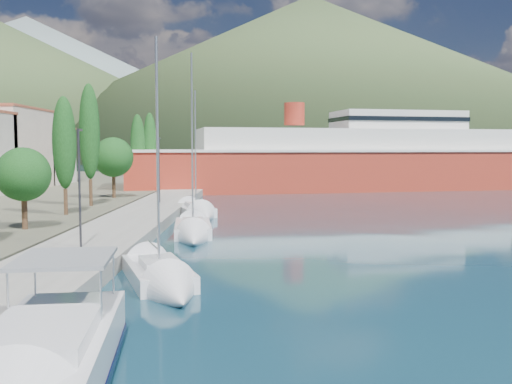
{
  "coord_description": "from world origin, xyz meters",
  "views": [
    {
      "loc": [
        -0.09,
        -16.79,
        5.87
      ],
      "look_at": [
        0.0,
        14.0,
        3.5
      ],
      "focal_mm": 40.0,
      "sensor_mm": 36.0,
      "label": 1
    }
  ],
  "objects": [
    {
      "name": "quay",
      "position": [
        -9.0,
        26.0,
        0.4
      ],
      "size": [
        5.0,
        88.0,
        0.8
      ],
      "primitive_type": "cube",
      "color": "gray",
      "rests_on": "ground"
    },
    {
      "name": "lamp_posts",
      "position": [
        -9.0,
        13.49,
        4.08
      ],
      "size": [
        0.15,
        45.32,
        6.06
      ],
      "color": "#2D2D33",
      "rests_on": "quay"
    },
    {
      "name": "sailboat_near",
      "position": [
        -3.71,
        6.22,
        0.31
      ],
      "size": [
        4.98,
        8.35,
        11.52
      ],
      "color": "silver",
      "rests_on": "ground"
    },
    {
      "name": "hills_near",
      "position": [
        98.04,
        372.5,
        49.18
      ],
      "size": [
        1010.0,
        520.0,
        115.0
      ],
      "color": "#3F532E",
      "rests_on": "ground"
    },
    {
      "name": "tree_row",
      "position": [
        -14.76,
        32.57,
        5.98
      ],
      "size": [
        4.13,
        63.03,
        11.0
      ],
      "color": "#47301E",
      "rests_on": "land_strip"
    },
    {
      "name": "ferry",
      "position": [
        14.42,
        64.84,
        3.9
      ],
      "size": [
        65.91,
        26.62,
        12.81
      ],
      "color": "#A72F1F",
      "rests_on": "ground"
    },
    {
      "name": "ground",
      "position": [
        0.0,
        120.0,
        0.0
      ],
      "size": [
        1400.0,
        1400.0,
        0.0
      ],
      "primitive_type": "plane",
      "color": "#133646"
    },
    {
      "name": "sailboat_far",
      "position": [
        -4.73,
        31.39,
        0.33
      ],
      "size": [
        4.95,
        8.47,
        11.86
      ],
      "color": "silver",
      "rests_on": "ground"
    },
    {
      "name": "hills_far",
      "position": [
        138.59,
        618.73,
        77.39
      ],
      "size": [
        1480.0,
        900.0,
        180.0
      ],
      "color": "slate",
      "rests_on": "ground"
    },
    {
      "name": "sailboat_mid",
      "position": [
        -4.07,
        19.88,
        0.32
      ],
      "size": [
        3.44,
        9.35,
        13.15
      ],
      "color": "silver",
      "rests_on": "ground"
    }
  ]
}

